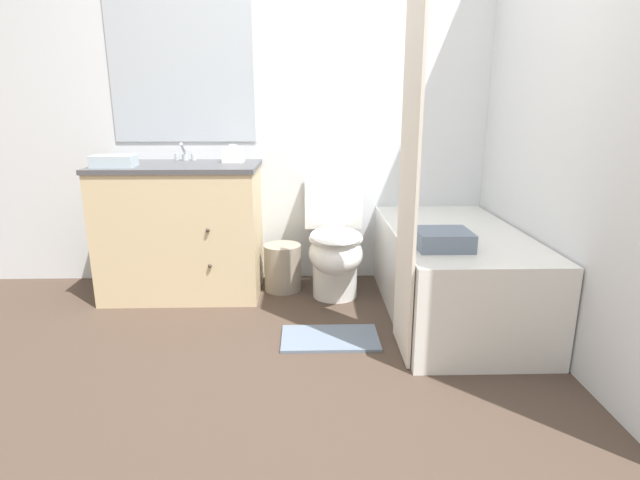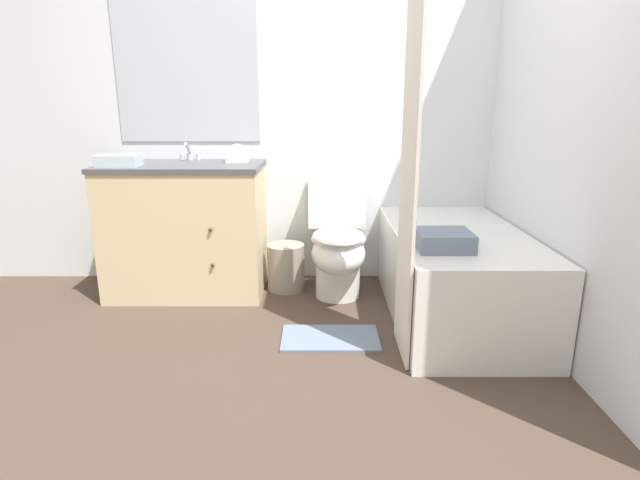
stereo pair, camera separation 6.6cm
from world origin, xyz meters
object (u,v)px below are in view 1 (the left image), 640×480
object	(u,v)px
sink_faucet	(185,155)
bath_mat	(330,338)
vanity_cabinet	(182,228)
toilet	(335,244)
wastebasket	(283,267)
bath_towel_folded	(443,239)
tissue_box	(233,155)
hand_towel_folded	(114,161)
bathtub	(453,272)

from	to	relation	value
sink_faucet	bath_mat	xyz separation A→B (m)	(0.93, -0.95, -0.88)
vanity_cabinet	toilet	bearing A→B (deg)	-3.98
vanity_cabinet	sink_faucet	xyz separation A→B (m)	(-0.00, 0.20, 0.45)
sink_faucet	wastebasket	size ratio (longest dim) A/B	0.45
bath_towel_folded	bath_mat	xyz separation A→B (m)	(-0.57, 0.04, -0.56)
bath_mat	vanity_cabinet	bearing A→B (deg)	141.59
vanity_cabinet	tissue_box	xyz separation A→B (m)	(0.34, 0.10, 0.47)
vanity_cabinet	bath_mat	world-z (taller)	vanity_cabinet
hand_towel_folded	bath_mat	distance (m)	1.66
wastebasket	bath_towel_folded	world-z (taller)	bath_towel_folded
sink_faucet	bathtub	bearing A→B (deg)	-20.46
wastebasket	tissue_box	world-z (taller)	tissue_box
hand_towel_folded	bath_mat	size ratio (longest dim) A/B	0.47
sink_faucet	bath_towel_folded	world-z (taller)	sink_faucet
tissue_box	bath_towel_folded	xyz separation A→B (m)	(1.16, -0.88, -0.34)
bathtub	wastebasket	distance (m)	1.12
bath_towel_folded	bath_mat	bearing A→B (deg)	176.20
vanity_cabinet	toilet	xyz separation A→B (m)	(1.00, -0.07, -0.09)
sink_faucet	wastebasket	world-z (taller)	sink_faucet
vanity_cabinet	bath_towel_folded	world-z (taller)	vanity_cabinet
toilet	bathtub	xyz separation A→B (m)	(0.68, -0.35, -0.08)
bathtub	tissue_box	distance (m)	1.57
vanity_cabinet	bath_towel_folded	distance (m)	1.69
vanity_cabinet	bath_towel_folded	bearing A→B (deg)	-27.42
sink_faucet	bath_mat	world-z (taller)	sink_faucet
bath_towel_folded	bathtub	bearing A→B (deg)	64.18
bathtub	sink_faucet	bearing A→B (deg)	159.54
toilet	bath_mat	xyz separation A→B (m)	(-0.06, -0.67, -0.34)
toilet	bath_towel_folded	bearing A→B (deg)	-54.55
bathtub	vanity_cabinet	bearing A→B (deg)	165.93
bath_towel_folded	tissue_box	bearing A→B (deg)	142.85
sink_faucet	bath_mat	bearing A→B (deg)	-45.35
sink_faucet	tissue_box	distance (m)	0.35
wastebasket	bath_towel_folded	distance (m)	1.24
toilet	hand_towel_folded	world-z (taller)	hand_towel_folded
sink_faucet	hand_towel_folded	xyz separation A→B (m)	(-0.34, -0.35, 0.00)
toilet	wastebasket	bearing A→B (deg)	165.12
bathtub	bath_mat	xyz separation A→B (m)	(-0.74, -0.32, -0.26)
vanity_cabinet	bathtub	size ratio (longest dim) A/B	0.72
vanity_cabinet	toilet	world-z (taller)	vanity_cabinet
hand_towel_folded	bath_towel_folded	world-z (taller)	hand_towel_folded
sink_faucet	hand_towel_folded	bearing A→B (deg)	-134.49
bath_towel_folded	wastebasket	bearing A→B (deg)	136.75
vanity_cabinet	bathtub	bearing A→B (deg)	-14.07
bathtub	hand_towel_folded	distance (m)	2.13
sink_faucet	bathtub	distance (m)	1.89
bath_mat	hand_towel_folded	bearing A→B (deg)	154.95
bath_towel_folded	bath_mat	world-z (taller)	bath_towel_folded
toilet	bath_towel_folded	size ratio (longest dim) A/B	2.74
tissue_box	bath_towel_folded	size ratio (longest dim) A/B	0.50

